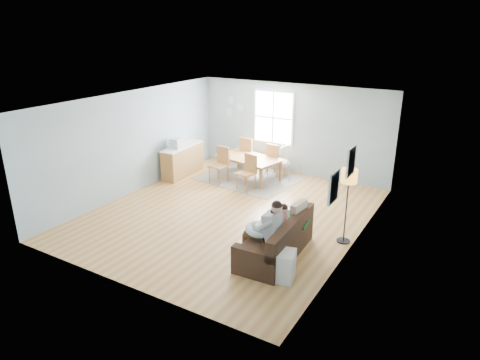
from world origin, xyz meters
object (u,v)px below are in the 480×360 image
Objects in this scene: dining_table at (248,168)px; chair_se at (248,170)px; counter at (183,160)px; chair_nw at (248,151)px; toddler at (279,219)px; floor_lamp at (349,182)px; baby_swing at (284,163)px; sofa at (278,242)px; monitor at (176,143)px; chair_sw at (221,162)px; father at (266,228)px; storage_cube at (280,265)px; chair_ne at (274,158)px.

chair_se reaches higher than dining_table.
counter is (-2.27, 0.03, -0.10)m from chair_se.
toddler is at bearing -53.60° from chair_nw.
floor_lamp reaches higher than baby_swing.
baby_swing is at bearing 113.85° from sofa.
chair_se is 2.31m from monitor.
chair_sw reaches higher than baby_swing.
father is 1.37× the size of baby_swing.
baby_swing is (-1.83, 4.14, -0.28)m from toddler.
storage_cube is at bearing -60.99° from sofa.
storage_cube is at bearing -105.86° from floor_lamp.
baby_swing is at bearing 132.56° from floor_lamp.
sofa is at bearing -66.15° from baby_swing.
toddler reaches higher than sofa.
baby_swing is at bearing 28.59° from counter.
chair_ne is at bearing 117.45° from storage_cube.
storage_cube is at bearing -62.55° from chair_ne.
chair_ne is (0.55, 0.60, 0.25)m from dining_table.
dining_table is at bearing 47.03° from chair_sw.
chair_se is 0.97× the size of chair_ne.
toddler is (0.03, 0.48, 0.00)m from father.
chair_sw reaches higher than chair_se.
dining_table is at bearing 119.63° from chair_se.
father reaches higher than baby_swing.
monitor is (-4.53, 2.58, 0.77)m from sofa.
chair_nw is at bearing 119.60° from chair_se.
father is 1.27× the size of chair_sw.
storage_cube is 4.47m from chair_se.
chair_ne is at bearing 117.35° from toddler.
counter is at bearing 179.26° from chair_se.
father reaches higher than chair_sw.
chair_nw is at bearing 142.81° from floor_lamp.
floor_lamp is 4.61m from chair_sw.
chair_sw is at bearing -132.73° from chair_ne.
toddler is 5.06m from monitor.
toddler is at bearing 85.92° from father.
monitor reaches higher than chair_se.
floor_lamp is (1.02, 1.03, 0.63)m from toddler.
floor_lamp is (1.06, 1.51, 0.63)m from father.
chair_sw reaches higher than sofa.
baby_swing reaches higher than storage_cube.
monitor is 0.34× the size of baby_swing.
father is at bearing -35.55° from counter.
floor_lamp is 1.64× the size of chair_se.
floor_lamp reaches higher than chair_ne.
monitor is at bearing -138.46° from dining_table.
floor_lamp is at bearing 74.14° from storage_cube.
baby_swing is at bearing 111.26° from father.
chair_sw is at bearing -134.97° from baby_swing.
chair_ne reaches higher than chair_se.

